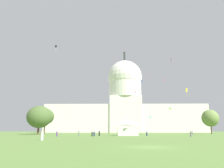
{
  "coord_description": "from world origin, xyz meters",
  "views": [
    {
      "loc": [
        -3.5,
        -23.06,
        1.7
      ],
      "look_at": [
        -5.4,
        88.5,
        26.22
      ],
      "focal_mm": 34.04,
      "sensor_mm": 36.0,
      "label": 1
    }
  ],
  "objects_px": {
    "person_black_front_left": "(99,133)",
    "kite_pink_high": "(164,80)",
    "kite_white_high": "(138,66)",
    "kite_orange_mid": "(151,80)",
    "person_purple_aisle_center": "(57,134)",
    "kite_yellow_low": "(187,91)",
    "person_navy_near_tree_west": "(147,134)",
    "capitol_building": "(125,106)",
    "person_navy_back_right": "(94,134)",
    "tree_west_far": "(45,117)",
    "kite_lime_low": "(170,108)",
    "event_tent": "(127,127)",
    "person_black_lawn_far_left": "(92,134)",
    "kite_violet_high": "(171,60)",
    "kite_black_high": "(56,47)",
    "kite_red_low": "(164,120)",
    "kite_gold_high": "(132,63)",
    "kite_green_high": "(123,64)",
    "tree_east_far": "(210,118)",
    "kite_turquoise_low": "(150,118)",
    "kite_blue_high": "(142,81)",
    "kite_magenta_mid": "(136,93)",
    "person_grey_mid_left": "(191,134)",
    "person_white_front_right": "(42,136)",
    "person_grey_back_center": "(79,133)",
    "kite_cyan_low": "(152,116)",
    "tree_west_mid": "(39,117)",
    "person_grey_edge_west": "(192,133)"
  },
  "relations": [
    {
      "from": "kite_orange_mid",
      "to": "kite_yellow_low",
      "type": "xyz_separation_m",
      "value": [
        6.14,
        -44.44,
        -15.0
      ]
    },
    {
      "from": "tree_west_mid",
      "to": "capitol_building",
      "type": "bearing_deg",
      "value": 65.42
    },
    {
      "from": "tree_west_far",
      "to": "kite_lime_low",
      "type": "bearing_deg",
      "value": 16.03
    },
    {
      "from": "tree_west_far",
      "to": "kite_orange_mid",
      "type": "relative_size",
      "value": 10.8
    },
    {
      "from": "person_black_front_left",
      "to": "kite_pink_high",
      "type": "xyz_separation_m",
      "value": [
        44.81,
        97.75,
        41.02
      ]
    },
    {
      "from": "kite_white_high",
      "to": "person_navy_back_right",
      "type": "bearing_deg",
      "value": -98.09
    },
    {
      "from": "kite_orange_mid",
      "to": "person_purple_aisle_center",
      "type": "bearing_deg",
      "value": -153.98
    },
    {
      "from": "tree_west_far",
      "to": "kite_black_high",
      "type": "xyz_separation_m",
      "value": [
        8.88,
        -18.26,
        31.73
      ]
    },
    {
      "from": "person_white_front_right",
      "to": "kite_turquoise_low",
      "type": "distance_m",
      "value": 89.32
    },
    {
      "from": "kite_orange_mid",
      "to": "kite_blue_high",
      "type": "height_order",
      "value": "kite_blue_high"
    },
    {
      "from": "person_black_front_left",
      "to": "person_black_lawn_far_left",
      "type": "bearing_deg",
      "value": -96.46
    },
    {
      "from": "person_purple_aisle_center",
      "to": "kite_violet_high",
      "type": "bearing_deg",
      "value": -122.4
    },
    {
      "from": "kite_white_high",
      "to": "kite_red_low",
      "type": "xyz_separation_m",
      "value": [
        19.2,
        21.02,
        -32.67
      ]
    },
    {
      "from": "kite_pink_high",
      "to": "person_navy_back_right",
      "type": "bearing_deg",
      "value": 177.58
    },
    {
      "from": "person_purple_aisle_center",
      "to": "kite_gold_high",
      "type": "xyz_separation_m",
      "value": [
        28.09,
        60.0,
        41.75
      ]
    },
    {
      "from": "event_tent",
      "to": "person_navy_back_right",
      "type": "bearing_deg",
      "value": -149.59
    },
    {
      "from": "kite_white_high",
      "to": "person_grey_mid_left",
      "type": "bearing_deg",
      "value": -73.75
    },
    {
      "from": "kite_yellow_low",
      "to": "person_navy_near_tree_west",
      "type": "bearing_deg",
      "value": 47.12
    },
    {
      "from": "person_grey_edge_west",
      "to": "kite_cyan_low",
      "type": "height_order",
      "value": "kite_cyan_low"
    },
    {
      "from": "kite_magenta_mid",
      "to": "person_grey_mid_left",
      "type": "bearing_deg",
      "value": 111.73
    },
    {
      "from": "event_tent",
      "to": "tree_west_far",
      "type": "height_order",
      "value": "tree_west_far"
    },
    {
      "from": "person_black_lawn_far_left",
      "to": "person_grey_back_center",
      "type": "bearing_deg",
      "value": 65.35
    },
    {
      "from": "person_navy_back_right",
      "to": "kite_lime_low",
      "type": "distance_m",
      "value": 78.49
    },
    {
      "from": "person_white_front_right",
      "to": "kite_yellow_low",
      "type": "bearing_deg",
      "value": -102.87
    },
    {
      "from": "event_tent",
      "to": "person_black_front_left",
      "type": "distance_m",
      "value": 9.97
    },
    {
      "from": "person_grey_mid_left",
      "to": "kite_green_high",
      "type": "relative_size",
      "value": 1.34
    },
    {
      "from": "person_grey_mid_left",
      "to": "kite_yellow_low",
      "type": "relative_size",
      "value": 0.5
    },
    {
      "from": "kite_white_high",
      "to": "kite_gold_high",
      "type": "relative_size",
      "value": 0.73
    },
    {
      "from": "tree_east_far",
      "to": "kite_turquoise_low",
      "type": "xyz_separation_m",
      "value": [
        -30.17,
        7.88,
        0.72
      ]
    },
    {
      "from": "kite_orange_mid",
      "to": "kite_violet_high",
      "type": "height_order",
      "value": "kite_violet_high"
    },
    {
      "from": "kite_red_low",
      "to": "kite_orange_mid",
      "type": "bearing_deg",
      "value": 132.67
    },
    {
      "from": "capitol_building",
      "to": "kite_orange_mid",
      "type": "height_order",
      "value": "capitol_building"
    },
    {
      "from": "person_black_front_left",
      "to": "kite_black_high",
      "type": "xyz_separation_m",
      "value": [
        -22.94,
        23.25,
        39.82
      ]
    },
    {
      "from": "person_navy_back_right",
      "to": "kite_pink_high",
      "type": "distance_m",
      "value": 118.74
    },
    {
      "from": "person_purple_aisle_center",
      "to": "kite_black_high",
      "type": "bearing_deg",
      "value": -68.29
    },
    {
      "from": "person_black_lawn_far_left",
      "to": "kite_white_high",
      "type": "height_order",
      "value": "kite_white_high"
    },
    {
      "from": "kite_red_low",
      "to": "kite_cyan_low",
      "type": "bearing_deg",
      "value": 42.84
    },
    {
      "from": "person_black_front_left",
      "to": "person_navy_back_right",
      "type": "xyz_separation_m",
      "value": [
        -1.3,
        -3.66,
        -0.08
      ]
    },
    {
      "from": "kite_cyan_low",
      "to": "kite_yellow_low",
      "type": "relative_size",
      "value": 0.78
    },
    {
      "from": "kite_lime_low",
      "to": "kite_violet_high",
      "type": "distance_m",
      "value": 46.32
    },
    {
      "from": "person_white_front_right",
      "to": "person_black_front_left",
      "type": "relative_size",
      "value": 1.0
    },
    {
      "from": "tree_west_far",
      "to": "person_black_lawn_far_left",
      "type": "relative_size",
      "value": 8.52
    },
    {
      "from": "event_tent",
      "to": "person_navy_back_right",
      "type": "distance_m",
      "value": 12.62
    },
    {
      "from": "event_tent",
      "to": "kite_green_high",
      "type": "bearing_deg",
      "value": 88.18
    },
    {
      "from": "person_black_front_left",
      "to": "kite_white_high",
      "type": "relative_size",
      "value": 0.52
    },
    {
      "from": "person_black_lawn_far_left",
      "to": "kite_violet_high",
      "type": "height_order",
      "value": "kite_violet_high"
    },
    {
      "from": "kite_gold_high",
      "to": "kite_turquoise_low",
      "type": "distance_m",
      "value": 35.15
    },
    {
      "from": "capitol_building",
      "to": "person_grey_mid_left",
      "type": "bearing_deg",
      "value": -84.55
    },
    {
      "from": "person_navy_back_right",
      "to": "kite_yellow_low",
      "type": "xyz_separation_m",
      "value": [
        34.53,
        14.97,
        16.32
      ]
    },
    {
      "from": "person_purple_aisle_center",
      "to": "person_black_front_left",
      "type": "relative_size",
      "value": 0.93
    }
  ]
}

